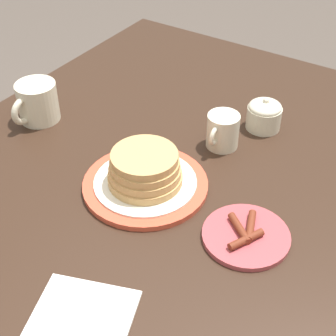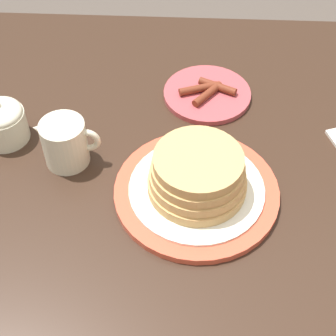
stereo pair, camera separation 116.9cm
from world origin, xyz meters
The scene contains 7 objects.
dining_table centered at (0.00, 0.00, 0.66)m, with size 1.42×0.99×0.77m.
pancake_plate centered at (-0.02, 0.00, 0.80)m, with size 0.25×0.25×0.08m.
side_plate_bacon centered at (0.00, 0.23, 0.78)m, with size 0.16×0.16×0.02m.
coffee_mug centered at (-0.08, -0.36, 0.82)m, with size 0.13×0.09×0.09m.
creamer_pitcher centered at (-0.23, 0.06, 0.81)m, with size 0.11×0.07×0.09m.
sugar_bowl centered at (-0.34, 0.11, 0.81)m, with size 0.08×0.08×0.08m.
napkin centered at (0.30, 0.10, 0.77)m, with size 0.20×0.20×0.01m.
Camera 1 is at (0.62, 0.47, 1.45)m, focal length 55.00 mm.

